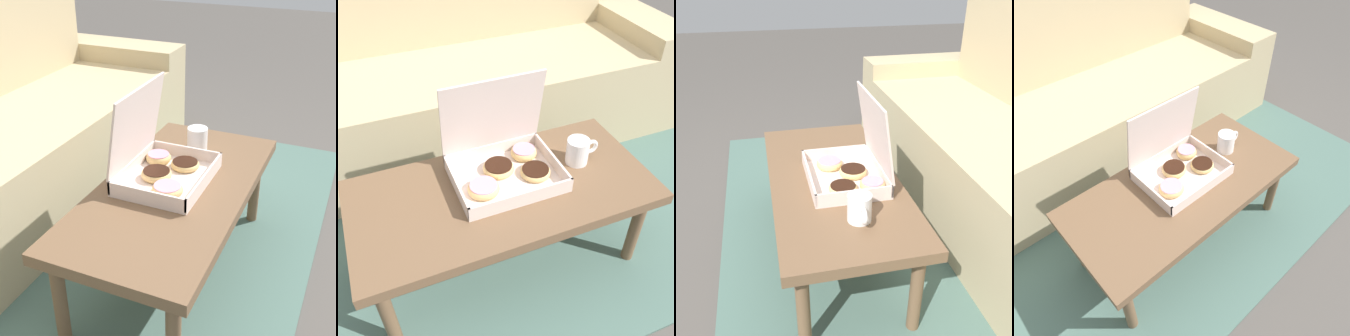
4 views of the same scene
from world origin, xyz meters
The scene contains 6 objects.
ground_plane centered at (0.00, 0.00, 0.00)m, with size 12.00×12.00×0.00m, color #514C47.
area_rug centered at (0.00, 0.30, 0.01)m, with size 2.61×1.78×0.01m, color #4C6B60.
couch centered at (0.00, 0.79, 0.33)m, with size 2.49×0.78×0.99m.
coffee_table centered at (0.00, -0.10, 0.34)m, with size 1.03×0.49×0.38m.
pastry_box centered at (0.04, -0.03, 0.44)m, with size 0.36×0.29×0.33m.
coffee_mug centered at (0.30, -0.07, 0.43)m, with size 0.12×0.08×0.10m.
Camera 4 is at (-0.65, -0.81, 1.42)m, focal length 35.00 mm.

